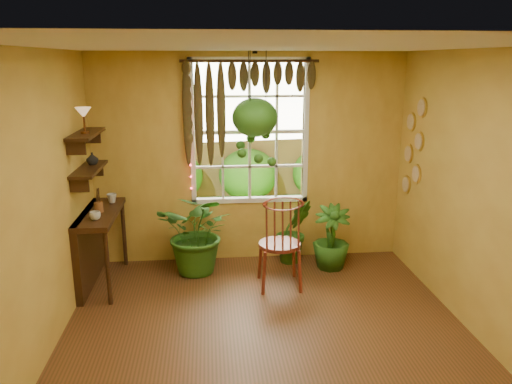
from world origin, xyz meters
TOP-DOWN VIEW (x-y plane):
  - floor at (0.00, 0.00)m, footprint 4.50×4.50m
  - ceiling at (0.00, 0.00)m, footprint 4.50×4.50m
  - wall_back at (0.00, 2.25)m, footprint 4.00×0.00m
  - wall_left at (-2.00, 0.00)m, footprint 0.00×4.50m
  - wall_right at (2.00, 0.00)m, footprint 0.00×4.50m
  - window at (0.00, 2.28)m, footprint 1.52×0.10m
  - valance_vine at (-0.08, 2.16)m, footprint 1.70×0.12m
  - string_lights at (-0.76, 2.19)m, footprint 0.03×0.03m
  - wall_plates at (1.98, 1.79)m, footprint 0.04×0.32m
  - counter_ledge at (-1.91, 1.60)m, footprint 0.40×1.20m
  - shelf_lower at (-1.88, 1.60)m, footprint 0.25×0.90m
  - shelf_upper at (-1.88, 1.60)m, footprint 0.25×0.90m
  - backyard at (0.24, 6.87)m, footprint 14.00×10.00m
  - windsor_chair at (0.27, 1.30)m, footprint 0.49×0.53m
  - potted_plant_left at (-0.67, 1.82)m, footprint 1.19×1.12m
  - potted_plant_mid at (0.56, 2.04)m, footprint 0.53×0.45m
  - potted_plant_right at (1.00, 1.79)m, footprint 0.53×0.53m
  - hanging_basket at (0.04, 2.01)m, footprint 0.56×0.56m
  - cup_a at (-1.78, 1.28)m, footprint 0.15×0.15m
  - cup_b at (-1.72, 1.96)m, footprint 0.15×0.15m
  - brush_jar at (-1.80, 1.58)m, footprint 0.10×0.10m
  - shelf_vase at (-1.87, 1.77)m, footprint 0.18×0.18m
  - tiffany_lamp at (-1.86, 1.50)m, footprint 0.17×0.17m

SIDE VIEW (x-z plane):
  - floor at x=0.00m, z-range 0.00..0.00m
  - windsor_chair at x=0.27m, z-range -0.28..1.04m
  - potted_plant_right at x=1.00m, z-range 0.00..0.82m
  - potted_plant_mid at x=0.56m, z-range 0.00..0.85m
  - potted_plant_left at x=-0.67m, z-range 0.00..1.06m
  - counter_ledge at x=-1.91m, z-range 0.10..1.00m
  - cup_a at x=-1.78m, z-range 0.90..0.99m
  - cup_b at x=-1.72m, z-range 0.90..1.01m
  - brush_jar at x=-1.80m, z-range 0.86..1.22m
  - backyard at x=0.24m, z-range -4.72..7.28m
  - wall_back at x=0.00m, z-range -0.65..3.35m
  - wall_left at x=-2.00m, z-range -0.90..3.60m
  - wall_right at x=2.00m, z-range -0.90..3.60m
  - shelf_lower at x=-1.88m, z-range 1.38..1.42m
  - shelf_vase at x=-1.87m, z-range 1.42..1.56m
  - wall_plates at x=1.98m, z-range 1.00..2.10m
  - window at x=0.00m, z-range 0.77..2.63m
  - string_lights at x=-0.76m, z-range 0.98..2.52m
  - shelf_upper at x=-1.88m, z-range 1.78..1.82m
  - hanging_basket at x=0.04m, z-range 1.16..2.57m
  - tiffany_lamp at x=-1.86m, z-range 1.89..2.17m
  - valance_vine at x=-0.08m, z-range 1.73..2.83m
  - ceiling at x=0.00m, z-range 2.70..2.70m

